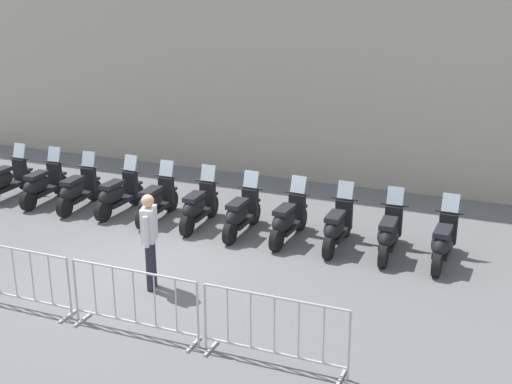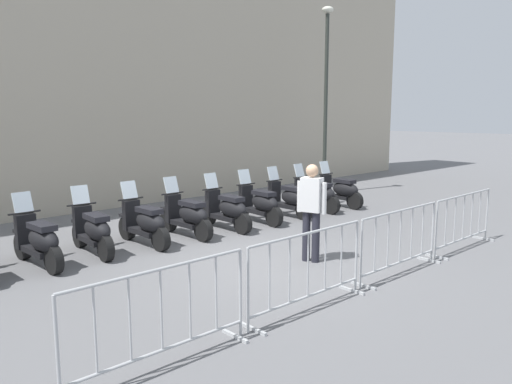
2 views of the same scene
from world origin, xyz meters
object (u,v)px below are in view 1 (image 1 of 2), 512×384
object	(u,v)px
motorcycle_3	(117,195)
barrier_segment_3	(274,331)
motorcycle_6	(241,214)
motorcycle_9	(389,234)
barrier_segment_1	(15,278)
officer_near_row_end	(150,236)
motorcycle_10	(443,242)
motorcycle_5	(198,207)
motorcycle_2	(77,191)
motorcycle_8	(337,227)
motorcycle_1	(42,185)
motorcycle_7	(287,220)
barrier_segment_2	(135,302)
motorcycle_4	(155,201)
motorcycle_0	(6,180)

from	to	relation	value
motorcycle_3	barrier_segment_3	distance (m)	7.03
motorcycle_6	motorcycle_9	xyz separation A→B (m)	(3.08, -0.18, 0.00)
barrier_segment_1	officer_near_row_end	distance (m)	2.27
motorcycle_6	motorcycle_10	bearing A→B (deg)	-3.98
motorcycle_5	motorcycle_6	distance (m)	1.03
motorcycle_2	officer_near_row_end	bearing A→B (deg)	-42.97
motorcycle_8	barrier_segment_3	world-z (taller)	motorcycle_8
motorcycle_1	barrier_segment_1	distance (m)	5.30
motorcycle_7	motorcycle_9	distance (m)	2.06
barrier_segment_1	barrier_segment_2	size ratio (longest dim) A/B	1.00
barrier_segment_2	officer_near_row_end	bearing A→B (deg)	106.77
motorcycle_10	motorcycle_9	bearing A→B (deg)	174.32
motorcycle_4	motorcycle_6	world-z (taller)	same
motorcycle_2	motorcycle_6	bearing A→B (deg)	-4.95
officer_near_row_end	motorcycle_7	bearing A→B (deg)	58.64
motorcycle_9	barrier_segment_1	distance (m)	6.82
motorcycle_2	motorcycle_9	size ratio (longest dim) A/B	1.00
motorcycle_6	motorcycle_9	distance (m)	3.09
motorcycle_9	barrier_segment_3	bearing A→B (deg)	-103.82
motorcycle_1	motorcycle_6	size ratio (longest dim) A/B	1.00
motorcycle_3	motorcycle_5	distance (m)	2.06
motorcycle_0	motorcycle_10	distance (m)	10.28
barrier_segment_1	motorcycle_4	bearing A→B (deg)	84.15
motorcycle_2	motorcycle_9	world-z (taller)	same
motorcycle_8	motorcycle_3	bearing A→B (deg)	174.59
motorcycle_1	motorcycle_4	xyz separation A→B (m)	(3.07, -0.27, 0.00)
motorcycle_0	motorcycle_5	world-z (taller)	same
motorcycle_4	barrier_segment_1	distance (m)	4.35
motorcycle_2	motorcycle_5	distance (m)	3.08
motorcycle_3	barrier_segment_1	size ratio (longest dim) A/B	0.79
motorcycle_3	motorcycle_5	bearing A→B (deg)	-6.15
motorcycle_1	officer_near_row_end	xyz separation A→B (m)	(4.44, -3.31, 0.53)
motorcycle_6	barrier_segment_2	size ratio (longest dim) A/B	0.79
motorcycle_3	motorcycle_9	world-z (taller)	same
motorcycle_0	motorcycle_6	size ratio (longest dim) A/B	1.00
motorcycle_5	motorcycle_6	xyz separation A→B (m)	(1.02, -0.15, 0.00)
officer_near_row_end	motorcycle_9	bearing A→B (deg)	35.18
motorcycle_0	motorcycle_8	xyz separation A→B (m)	(8.20, -0.63, 0.00)
motorcycle_7	barrier_segment_2	bearing A→B (deg)	-106.43
motorcycle_2	barrier_segment_1	bearing A→B (deg)	-70.29
motorcycle_5	motorcycle_6	world-z (taller)	same
motorcycle_8	barrier_segment_2	world-z (taller)	motorcycle_8
motorcycle_4	officer_near_row_end	world-z (taller)	officer_near_row_end
motorcycle_2	motorcycle_10	world-z (taller)	same
motorcycle_3	motorcycle_4	bearing A→B (deg)	-9.13
motorcycle_2	motorcycle_1	bearing A→B (deg)	173.27
motorcycle_10	barrier_segment_1	xyz separation A→B (m)	(-6.59, -3.84, 0.07)
motorcycle_0	motorcycle_1	distance (m)	1.03
barrier_segment_1	officer_near_row_end	bearing A→B (deg)	35.45
motorcycle_5	motorcycle_10	world-z (taller)	same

